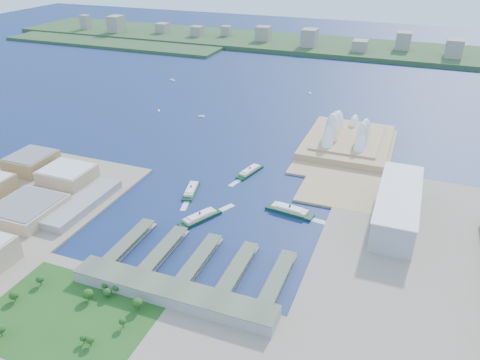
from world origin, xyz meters
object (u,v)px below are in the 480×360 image
at_px(toaster_building, 397,206).
at_px(ferry_c, 200,216).
at_px(ferry_b, 250,170).
at_px(ferry_a, 191,189).
at_px(ferry_d, 290,209).
at_px(opera_house, 349,128).

distance_m(toaster_building, ferry_c, 231.51).
bearing_deg(ferry_c, ferry_b, -68.85).
relative_size(ferry_a, ferry_d, 0.86).
relative_size(ferry_b, ferry_d, 0.86).
relative_size(opera_house, ferry_b, 3.51).
relative_size(ferry_b, ferry_c, 0.91).
height_order(toaster_building, ferry_b, toaster_building).
height_order(ferry_c, ferry_d, ferry_d).
xyz_separation_m(ferry_b, ferry_c, (-13.47, -135.89, 0.49)).
bearing_deg(toaster_building, ferry_b, 164.80).
xyz_separation_m(opera_house, ferry_a, (-166.16, -224.00, -27.18)).
distance_m(ferry_b, ferry_c, 136.56).
bearing_deg(ferry_d, ferry_b, 52.68).
bearing_deg(ferry_b, opera_house, 66.40).
bearing_deg(ferry_a, ferry_d, -14.73).
bearing_deg(toaster_building, ferry_d, -167.21).
relative_size(opera_house, ferry_a, 3.53).
xyz_separation_m(ferry_c, ferry_d, (95.15, 53.22, 0.30)).
height_order(toaster_building, ferry_a, toaster_building).
relative_size(toaster_building, ferry_a, 3.04).
relative_size(opera_house, ferry_d, 3.02).
bearing_deg(ferry_b, toaster_building, -0.85).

